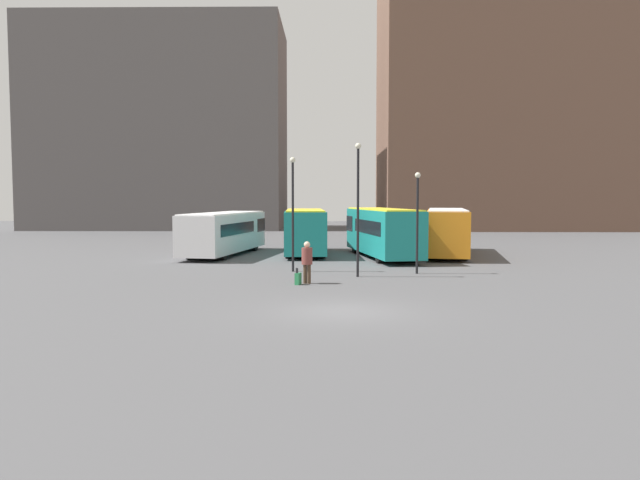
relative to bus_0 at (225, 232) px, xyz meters
The scene contains 12 objects.
ground_plane 21.58m from the bus_0, 70.40° to the right, with size 160.00×160.00×0.00m, color #4C4C4F.
building_block_left 40.20m from the bus_0, 110.67° to the left, with size 29.75×14.84×24.55m.
building_block_right 50.45m from the bus_0, 51.93° to the left, with size 30.27×17.53×44.34m.
bus_0 is the anchor object (origin of this frame).
bus_1 5.25m from the bus_0, ahead, with size 3.00×9.30×2.95m.
bus_2 10.26m from the bus_0, ahead, with size 4.15×10.85×3.05m.
bus_3 14.48m from the bus_0, ahead, with size 4.23×10.74×2.99m.
traveler 14.86m from the bus_0, 66.82° to the right, with size 0.59×0.59×1.83m.
suitcase 15.09m from the bus_0, 68.67° to the right, with size 0.29×0.40×0.73m.
lamp_post_0 14.09m from the bus_0, 54.15° to the right, with size 0.28×0.28×6.27m.
lamp_post_1 10.67m from the bus_0, 61.70° to the right, with size 0.28×0.28×5.75m.
lamp_post_2 15.05m from the bus_0, 42.05° to the right, with size 0.28×0.28×4.96m.
Camera 1 is at (-0.44, -20.25, 3.72)m, focal length 35.00 mm.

